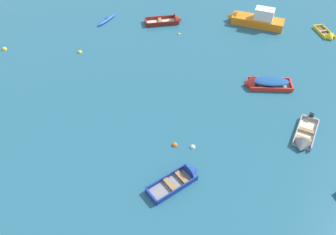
{
  "coord_description": "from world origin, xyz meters",
  "views": [
    {
      "loc": [
        2.3,
        1.81,
        18.67
      ],
      "look_at": [
        0.0,
        21.11,
        0.15
      ],
      "focal_mm": 37.5,
      "sensor_mm": 36.0,
      "label": 1
    }
  ],
  "objects_px": {
    "rowboat_yellow_far_back": "(328,36)",
    "rowboat_grey_back_row_center": "(303,141)",
    "mooring_buoy_near_foreground": "(80,52)",
    "mooring_buoy_outer_edge": "(5,49)",
    "rowboat_red_cluster_inner": "(262,83)",
    "mooring_buoy_central": "(179,34)",
    "rowboat_deep_blue_outer_left": "(184,176)",
    "motor_launch_orange_cluster_outer": "(254,19)",
    "mooring_buoy_midfield": "(175,145)",
    "kayak_blue_near_right": "(107,20)",
    "rowboat_maroon_far_right": "(171,20)",
    "mooring_buoy_between_boats_right": "(193,147)"
  },
  "relations": [
    {
      "from": "rowboat_grey_back_row_center",
      "to": "mooring_buoy_central",
      "type": "distance_m",
      "value": 17.28
    },
    {
      "from": "kayak_blue_near_right",
      "to": "mooring_buoy_near_foreground",
      "type": "distance_m",
      "value": 6.45
    },
    {
      "from": "rowboat_maroon_far_right",
      "to": "rowboat_yellow_far_back",
      "type": "distance_m",
      "value": 16.22
    },
    {
      "from": "mooring_buoy_outer_edge",
      "to": "mooring_buoy_between_boats_right",
      "type": "xyz_separation_m",
      "value": [
        19.01,
        -10.48,
        0.0
      ]
    },
    {
      "from": "motor_launch_orange_cluster_outer",
      "to": "mooring_buoy_near_foreground",
      "type": "height_order",
      "value": "motor_launch_orange_cluster_outer"
    },
    {
      "from": "rowboat_red_cluster_inner",
      "to": "motor_launch_orange_cluster_outer",
      "type": "distance_m",
      "value": 10.67
    },
    {
      "from": "mooring_buoy_near_foreground",
      "to": "mooring_buoy_central",
      "type": "bearing_deg",
      "value": 26.07
    },
    {
      "from": "mooring_buoy_central",
      "to": "mooring_buoy_outer_edge",
      "type": "xyz_separation_m",
      "value": [
        -16.56,
        -4.82,
        0.0
      ]
    },
    {
      "from": "rowboat_red_cluster_inner",
      "to": "motor_launch_orange_cluster_outer",
      "type": "height_order",
      "value": "motor_launch_orange_cluster_outer"
    },
    {
      "from": "mooring_buoy_central",
      "to": "rowboat_red_cluster_inner",
      "type": "bearing_deg",
      "value": -44.46
    },
    {
      "from": "rowboat_red_cluster_inner",
      "to": "motor_launch_orange_cluster_outer",
      "type": "bearing_deg",
      "value": 90.36
    },
    {
      "from": "kayak_blue_near_right",
      "to": "mooring_buoy_midfield",
      "type": "relative_size",
      "value": 7.53
    },
    {
      "from": "rowboat_grey_back_row_center",
      "to": "mooring_buoy_outer_edge",
      "type": "relative_size",
      "value": 8.39
    },
    {
      "from": "rowboat_maroon_far_right",
      "to": "mooring_buoy_outer_edge",
      "type": "xyz_separation_m",
      "value": [
        -15.48,
        -7.28,
        -0.21
      ]
    },
    {
      "from": "rowboat_yellow_far_back",
      "to": "mooring_buoy_near_foreground",
      "type": "bearing_deg",
      "value": -166.72
    },
    {
      "from": "mooring_buoy_outer_edge",
      "to": "mooring_buoy_central",
      "type": "bearing_deg",
      "value": 16.22
    },
    {
      "from": "kayak_blue_near_right",
      "to": "mooring_buoy_central",
      "type": "distance_m",
      "value": 8.31
    },
    {
      "from": "mooring_buoy_between_boats_right",
      "to": "motor_launch_orange_cluster_outer",
      "type": "bearing_deg",
      "value": 73.98
    },
    {
      "from": "rowboat_maroon_far_right",
      "to": "mooring_buoy_between_boats_right",
      "type": "bearing_deg",
      "value": -78.77
    },
    {
      "from": "motor_launch_orange_cluster_outer",
      "to": "mooring_buoy_central",
      "type": "distance_m",
      "value": 8.31
    },
    {
      "from": "kayak_blue_near_right",
      "to": "mooring_buoy_between_boats_right",
      "type": "bearing_deg",
      "value": -58.5
    },
    {
      "from": "rowboat_yellow_far_back",
      "to": "rowboat_grey_back_row_center",
      "type": "bearing_deg",
      "value": -107.67
    },
    {
      "from": "rowboat_grey_back_row_center",
      "to": "mooring_buoy_near_foreground",
      "type": "distance_m",
      "value": 21.58
    },
    {
      "from": "rowboat_grey_back_row_center",
      "to": "rowboat_maroon_far_right",
      "type": "bearing_deg",
      "value": 124.78
    },
    {
      "from": "mooring_buoy_outer_edge",
      "to": "mooring_buoy_midfield",
      "type": "height_order",
      "value": "mooring_buoy_outer_edge"
    },
    {
      "from": "kayak_blue_near_right",
      "to": "mooring_buoy_central",
      "type": "height_order",
      "value": "kayak_blue_near_right"
    },
    {
      "from": "rowboat_yellow_far_back",
      "to": "mooring_buoy_midfield",
      "type": "distance_m",
      "value": 21.61
    },
    {
      "from": "rowboat_yellow_far_back",
      "to": "mooring_buoy_central",
      "type": "xyz_separation_m",
      "value": [
        -15.1,
        -1.25,
        -0.13
      ]
    },
    {
      "from": "rowboat_red_cluster_inner",
      "to": "mooring_buoy_near_foreground",
      "type": "bearing_deg",
      "value": 169.38
    },
    {
      "from": "rowboat_red_cluster_inner",
      "to": "mooring_buoy_near_foreground",
      "type": "distance_m",
      "value": 17.21
    },
    {
      "from": "rowboat_yellow_far_back",
      "to": "mooring_buoy_outer_edge",
      "type": "bearing_deg",
      "value": -169.15
    },
    {
      "from": "motor_launch_orange_cluster_outer",
      "to": "rowboat_yellow_far_back",
      "type": "relative_size",
      "value": 2.01
    },
    {
      "from": "rowboat_maroon_far_right",
      "to": "rowboat_yellow_far_back",
      "type": "height_order",
      "value": "rowboat_maroon_far_right"
    },
    {
      "from": "mooring_buoy_central",
      "to": "mooring_buoy_between_boats_right",
      "type": "relative_size",
      "value": 0.79
    },
    {
      "from": "mooring_buoy_outer_edge",
      "to": "rowboat_yellow_far_back",
      "type": "bearing_deg",
      "value": 10.85
    },
    {
      "from": "mooring_buoy_midfield",
      "to": "kayak_blue_near_right",
      "type": "bearing_deg",
      "value": 118.33
    },
    {
      "from": "rowboat_deep_blue_outer_left",
      "to": "rowboat_yellow_far_back",
      "type": "bearing_deg",
      "value": 55.96
    },
    {
      "from": "rowboat_red_cluster_inner",
      "to": "rowboat_yellow_far_back",
      "type": "xyz_separation_m",
      "value": [
        7.32,
        8.89,
        -0.18
      ]
    },
    {
      "from": "mooring_buoy_midfield",
      "to": "rowboat_red_cluster_inner",
      "type": "bearing_deg",
      "value": 49.01
    },
    {
      "from": "rowboat_yellow_far_back",
      "to": "rowboat_grey_back_row_center",
      "type": "xyz_separation_m",
      "value": [
        -4.82,
        -15.14,
        0.05
      ]
    },
    {
      "from": "mooring_buoy_near_foreground",
      "to": "mooring_buoy_outer_edge",
      "type": "height_order",
      "value": "mooring_buoy_outer_edge"
    },
    {
      "from": "rowboat_deep_blue_outer_left",
      "to": "mooring_buoy_midfield",
      "type": "height_order",
      "value": "rowboat_deep_blue_outer_left"
    },
    {
      "from": "mooring_buoy_near_foreground",
      "to": "rowboat_deep_blue_outer_left",
      "type": "bearing_deg",
      "value": -50.48
    },
    {
      "from": "rowboat_red_cluster_inner",
      "to": "mooring_buoy_central",
      "type": "height_order",
      "value": "rowboat_red_cluster_inner"
    },
    {
      "from": "rowboat_deep_blue_outer_left",
      "to": "mooring_buoy_outer_edge",
      "type": "height_order",
      "value": "rowboat_deep_blue_outer_left"
    },
    {
      "from": "rowboat_yellow_far_back",
      "to": "mooring_buoy_central",
      "type": "relative_size",
      "value": 10.5
    },
    {
      "from": "rowboat_deep_blue_outer_left",
      "to": "rowboat_yellow_far_back",
      "type": "xyz_separation_m",
      "value": [
        13.03,
        19.29,
        -0.06
      ]
    },
    {
      "from": "mooring_buoy_outer_edge",
      "to": "motor_launch_orange_cluster_outer",
      "type": "bearing_deg",
      "value": 17.92
    },
    {
      "from": "rowboat_grey_back_row_center",
      "to": "mooring_buoy_near_foreground",
      "type": "xyz_separation_m",
      "value": [
        -19.41,
        9.42,
        -0.18
      ]
    },
    {
      "from": "rowboat_yellow_far_back",
      "to": "mooring_buoy_outer_edge",
      "type": "relative_size",
      "value": 6.58
    }
  ]
}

